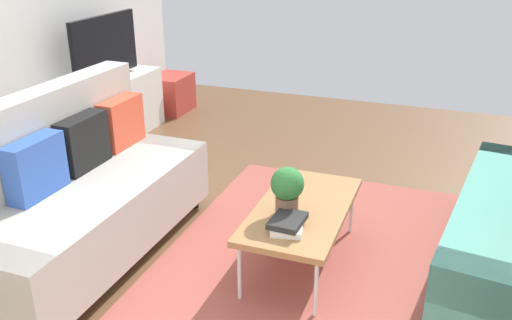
# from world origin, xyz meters

# --- Properties ---
(ground_plane) EXTENTS (7.68, 7.68, 0.00)m
(ground_plane) POSITION_xyz_m (0.00, 0.00, 0.00)
(ground_plane) COLOR brown
(area_rug) EXTENTS (2.90, 2.20, 0.01)m
(area_rug) POSITION_xyz_m (-0.05, -0.22, 0.01)
(area_rug) COLOR #9E4C42
(area_rug) RESTS_ON ground_plane
(couch_beige) EXTENTS (1.91, 0.86, 1.10)m
(couch_beige) POSITION_xyz_m (-0.38, 1.41, 0.45)
(couch_beige) COLOR #B2ADA3
(couch_beige) RESTS_ON ground_plane
(coffee_table) EXTENTS (1.10, 0.56, 0.42)m
(coffee_table) POSITION_xyz_m (0.00, -0.02, 0.39)
(coffee_table) COLOR #9E7042
(coffee_table) RESTS_ON ground_plane
(tv_console) EXTENTS (1.40, 0.44, 0.64)m
(tv_console) POSITION_xyz_m (1.53, 2.46, 0.32)
(tv_console) COLOR silver
(tv_console) RESTS_ON ground_plane
(tv) EXTENTS (1.00, 0.20, 0.64)m
(tv) POSITION_xyz_m (1.53, 2.44, 0.95)
(tv) COLOR black
(tv) RESTS_ON tv_console
(storage_trunk) EXTENTS (0.52, 0.40, 0.44)m
(storage_trunk) POSITION_xyz_m (2.63, 2.36, 0.22)
(storage_trunk) COLOR #B2382D
(storage_trunk) RESTS_ON ground_plane
(potted_plant) EXTENTS (0.21, 0.21, 0.31)m
(potted_plant) POSITION_xyz_m (-0.13, 0.05, 0.60)
(potted_plant) COLOR brown
(potted_plant) RESTS_ON coffee_table
(table_book_0) EXTENTS (0.27, 0.23, 0.04)m
(table_book_0) POSITION_xyz_m (-0.30, -0.01, 0.44)
(table_book_0) COLOR silver
(table_book_0) RESTS_ON coffee_table
(table_book_1) EXTENTS (0.25, 0.19, 0.04)m
(table_book_1) POSITION_xyz_m (-0.30, -0.01, 0.48)
(table_book_1) COLOR #262626
(table_book_1) RESTS_ON table_book_0
(vase_0) EXTENTS (0.13, 0.13, 0.17)m
(vase_0) POSITION_xyz_m (0.95, 2.51, 0.72)
(vase_0) COLOR silver
(vase_0) RESTS_ON tv_console
(bottle_0) EXTENTS (0.05, 0.05, 0.15)m
(bottle_0) POSITION_xyz_m (1.14, 2.42, 0.72)
(bottle_0) COLOR red
(bottle_0) RESTS_ON tv_console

